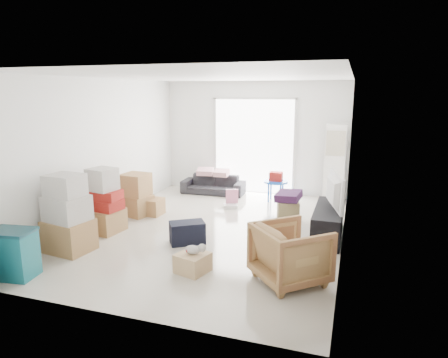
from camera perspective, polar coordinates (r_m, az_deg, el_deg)
room_shell at (r=6.96m, az=-1.70°, el=3.28°), size 4.98×6.48×3.18m
sliding_door at (r=9.79m, az=4.27°, el=5.27°), size 2.10×0.04×2.33m
ac_tower at (r=9.25m, az=15.54°, el=2.12°), size 0.45×0.30×1.75m
tv_console at (r=7.13m, az=14.65°, el=-5.97°), size 0.46×1.53×0.51m
television at (r=7.04m, az=14.80°, el=-3.47°), size 0.83×1.14×0.13m
sofa at (r=9.76m, az=-1.54°, el=-0.36°), size 1.54×0.50×0.60m
pillow_left at (r=9.77m, az=-2.74°, el=1.81°), size 0.46×0.39×0.13m
pillow_right at (r=9.60m, az=-0.38°, el=1.62°), size 0.36×0.29×0.12m
armchair at (r=5.33m, az=9.50°, el=-10.08°), size 1.14×1.14×0.86m
storage_bins at (r=6.11m, az=-27.94°, el=-9.39°), size 0.63×0.48×0.67m
box_stack_a at (r=6.65m, az=-21.43°, el=-5.11°), size 0.73×0.64×1.23m
box_stack_b at (r=7.38m, az=-16.78°, el=-3.50°), size 0.67×0.63×1.15m
box_stack_c at (r=8.22m, az=-12.46°, el=-2.25°), size 0.68×0.61×0.85m
loose_box at (r=8.24m, az=-10.21°, el=-3.90°), size 0.41×0.41×0.33m
duffel_bag at (r=6.66m, az=-5.27°, el=-7.62°), size 0.65×0.59×0.36m
ottoman at (r=7.79m, az=9.12°, el=-4.58°), size 0.49×0.49×0.40m
blanket at (r=7.72m, az=9.19°, el=-2.66°), size 0.49×0.49×0.14m
kids_table at (r=9.11m, az=7.42°, el=-0.19°), size 0.55×0.55×0.67m
toy_walker at (r=8.64m, az=1.02°, el=-3.36°), size 0.36×0.34×0.38m
wood_crate at (r=5.66m, az=-4.49°, el=-11.83°), size 0.49×0.49×0.26m
plush_bunny at (r=5.58m, az=-4.18°, el=-9.97°), size 0.30×0.16×0.15m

